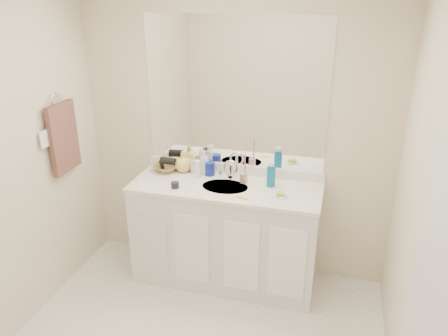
% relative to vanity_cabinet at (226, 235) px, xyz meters
% --- Properties ---
extents(wall_back, '(2.60, 0.02, 2.40)m').
position_rel_vanity_cabinet_xyz_m(wall_back, '(0.00, 0.28, 0.77)').
color(wall_back, beige).
rests_on(wall_back, floor).
extents(wall_right, '(0.02, 2.60, 2.40)m').
position_rel_vanity_cabinet_xyz_m(wall_right, '(1.30, -1.02, 0.77)').
color(wall_right, beige).
rests_on(wall_right, floor).
extents(vanity_cabinet, '(1.50, 0.55, 0.85)m').
position_rel_vanity_cabinet_xyz_m(vanity_cabinet, '(0.00, 0.00, 0.00)').
color(vanity_cabinet, silver).
rests_on(vanity_cabinet, floor).
extents(countertop, '(1.52, 0.57, 0.03)m').
position_rel_vanity_cabinet_xyz_m(countertop, '(0.00, 0.00, 0.44)').
color(countertop, white).
rests_on(countertop, vanity_cabinet).
extents(backsplash, '(1.52, 0.03, 0.08)m').
position_rel_vanity_cabinet_xyz_m(backsplash, '(0.00, 0.26, 0.50)').
color(backsplash, white).
rests_on(backsplash, countertop).
extents(sink_basin, '(0.37, 0.37, 0.02)m').
position_rel_vanity_cabinet_xyz_m(sink_basin, '(0.00, -0.02, 0.44)').
color(sink_basin, '#B5AD9F').
rests_on(sink_basin, countertop).
extents(faucet, '(0.02, 0.02, 0.11)m').
position_rel_vanity_cabinet_xyz_m(faucet, '(0.00, 0.16, 0.51)').
color(faucet, silver).
rests_on(faucet, countertop).
extents(mirror, '(1.48, 0.01, 1.20)m').
position_rel_vanity_cabinet_xyz_m(mirror, '(0.00, 0.27, 1.14)').
color(mirror, white).
rests_on(mirror, wall_back).
extents(blue_mug, '(0.10, 0.10, 0.11)m').
position_rel_vanity_cabinet_xyz_m(blue_mug, '(-0.18, 0.17, 0.51)').
color(blue_mug, navy).
rests_on(blue_mug, countertop).
extents(tan_cup, '(0.07, 0.07, 0.08)m').
position_rel_vanity_cabinet_xyz_m(tan_cup, '(0.12, 0.09, 0.50)').
color(tan_cup, tan).
rests_on(tan_cup, countertop).
extents(toothbrush, '(0.01, 0.04, 0.20)m').
position_rel_vanity_cabinet_xyz_m(toothbrush, '(0.13, 0.09, 0.60)').
color(toothbrush, '#E53C88').
rests_on(toothbrush, tan_cup).
extents(mouthwash_bottle, '(0.09, 0.09, 0.16)m').
position_rel_vanity_cabinet_xyz_m(mouthwash_bottle, '(0.35, 0.09, 0.54)').
color(mouthwash_bottle, '#0B6588').
rests_on(mouthwash_bottle, countertop).
extents(soap_dish, '(0.12, 0.11, 0.01)m').
position_rel_vanity_cabinet_xyz_m(soap_dish, '(0.45, -0.09, 0.46)').
color(soap_dish, white).
rests_on(soap_dish, countertop).
extents(green_soap, '(0.07, 0.05, 0.02)m').
position_rel_vanity_cabinet_xyz_m(green_soap, '(0.45, -0.09, 0.48)').
color(green_soap, '#A9C830').
rests_on(green_soap, soap_dish).
extents(orange_comb, '(0.11, 0.05, 0.00)m').
position_rel_vanity_cabinet_xyz_m(orange_comb, '(0.18, -0.19, 0.46)').
color(orange_comb, yellow).
rests_on(orange_comb, countertop).
extents(dark_jar, '(0.08, 0.08, 0.04)m').
position_rel_vanity_cabinet_xyz_m(dark_jar, '(-0.37, -0.15, 0.48)').
color(dark_jar, black).
rests_on(dark_jar, countertop).
extents(extra_white_bottle, '(0.06, 0.06, 0.15)m').
position_rel_vanity_cabinet_xyz_m(extra_white_bottle, '(-0.26, 0.08, 0.53)').
color(extra_white_bottle, white).
rests_on(extra_white_bottle, countertop).
extents(soap_bottle_white, '(0.10, 0.10, 0.21)m').
position_rel_vanity_cabinet_xyz_m(soap_bottle_white, '(-0.23, 0.18, 0.56)').
color(soap_bottle_white, silver).
rests_on(soap_bottle_white, countertop).
extents(soap_bottle_cream, '(0.09, 0.09, 0.16)m').
position_rel_vanity_cabinet_xyz_m(soap_bottle_cream, '(-0.32, 0.19, 0.53)').
color(soap_bottle_cream, beige).
rests_on(soap_bottle_cream, countertop).
extents(soap_bottle_yellow, '(0.17, 0.17, 0.18)m').
position_rel_vanity_cabinet_xyz_m(soap_bottle_yellow, '(-0.42, 0.18, 0.55)').
color(soap_bottle_yellow, '#EACC5B').
rests_on(soap_bottle_yellow, countertop).
extents(wicker_basket, '(0.29, 0.29, 0.06)m').
position_rel_vanity_cabinet_xyz_m(wicker_basket, '(-0.58, 0.16, 0.48)').
color(wicker_basket, olive).
rests_on(wicker_basket, countertop).
extents(hair_dryer, '(0.13, 0.07, 0.06)m').
position_rel_vanity_cabinet_xyz_m(hair_dryer, '(-0.56, 0.16, 0.54)').
color(hair_dryer, black).
rests_on(hair_dryer, wicker_basket).
extents(towel_ring, '(0.01, 0.11, 0.11)m').
position_rel_vanity_cabinet_xyz_m(towel_ring, '(-1.27, -0.25, 1.12)').
color(towel_ring, silver).
rests_on(towel_ring, wall_left).
extents(hand_towel, '(0.04, 0.32, 0.55)m').
position_rel_vanity_cabinet_xyz_m(hand_towel, '(-1.25, -0.25, 0.82)').
color(hand_towel, '#462A25').
rests_on(hand_towel, towel_ring).
extents(switch_plate, '(0.01, 0.08, 0.13)m').
position_rel_vanity_cabinet_xyz_m(switch_plate, '(-1.27, -0.45, 0.88)').
color(switch_plate, white).
rests_on(switch_plate, wall_left).
extents(door, '(0.02, 0.82, 2.00)m').
position_rel_vanity_cabinet_xyz_m(door, '(1.29, -1.32, 0.57)').
color(door, silver).
rests_on(door, floor).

